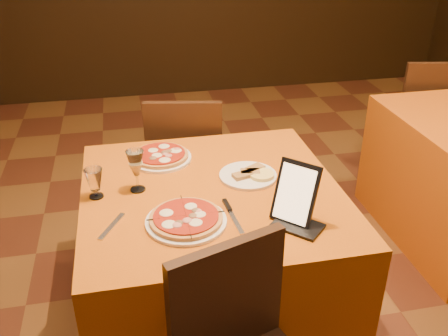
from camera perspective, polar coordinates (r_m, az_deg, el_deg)
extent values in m
cube|color=#5E2D19|center=(2.54, 3.94, -18.59)|extent=(6.00, 7.00, 0.01)
cube|color=#B4550B|center=(2.35, -1.31, -10.35)|extent=(1.10, 1.10, 0.75)
cylinder|color=white|center=(1.93, -4.35, -6.11)|extent=(0.31, 0.31, 0.01)
cylinder|color=#AD4C23|center=(1.92, -4.37, -5.72)|extent=(0.28, 0.28, 0.02)
cylinder|color=white|center=(2.40, -7.26, 1.12)|extent=(0.29, 0.29, 0.01)
cylinder|color=#AD4C23|center=(2.40, -7.28, 1.46)|extent=(0.27, 0.27, 0.02)
cylinder|color=white|center=(2.23, 2.75, -0.88)|extent=(0.26, 0.26, 0.01)
cylinder|color=olive|center=(2.23, 2.76, -0.50)|extent=(0.16, 0.16, 0.02)
cube|color=black|center=(1.90, 8.17, -2.87)|extent=(0.18, 0.18, 0.23)
cube|color=silver|center=(1.95, 1.07, -5.69)|extent=(0.04, 0.23, 0.01)
cube|color=silver|center=(1.95, -12.70, -6.51)|extent=(0.11, 0.17, 0.01)
cube|color=#B9B9C0|center=(2.40, -4.12, 1.17)|extent=(0.03, 0.14, 0.01)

